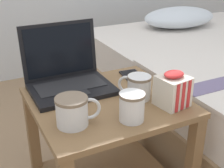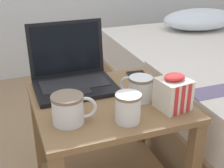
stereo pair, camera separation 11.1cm
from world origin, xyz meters
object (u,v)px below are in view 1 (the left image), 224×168
(mug_front_right, at_px, (73,110))
(cell_phone, at_px, (133,76))
(laptop, at_px, (68,76))
(mug_mid_center, at_px, (138,86))
(snack_bag, at_px, (173,90))
(mug_front_left, at_px, (132,105))

(mug_front_right, distance_m, cell_phone, 0.45)
(laptop, bearing_deg, mug_mid_center, -45.94)
(snack_bag, relative_size, cell_phone, 0.91)
(mug_front_left, distance_m, mug_mid_center, 0.16)
(snack_bag, height_order, cell_phone, snack_bag)
(laptop, relative_size, cell_phone, 2.18)
(mug_mid_center, height_order, cell_phone, mug_mid_center)
(cell_phone, bearing_deg, snack_bag, -90.59)
(mug_front_left, xyz_separation_m, mug_front_right, (-0.18, 0.06, -0.00))
(mug_front_right, relative_size, snack_bag, 1.11)
(laptop, distance_m, mug_mid_center, 0.29)
(cell_phone, bearing_deg, mug_mid_center, -114.75)
(mug_mid_center, bearing_deg, snack_bag, -51.92)
(snack_bag, bearing_deg, laptop, 132.22)
(mug_front_left, relative_size, mug_mid_center, 1.13)
(mug_front_right, xyz_separation_m, cell_phone, (0.37, 0.25, -0.05))
(mug_front_left, height_order, cell_phone, mug_front_left)
(laptop, bearing_deg, mug_front_left, -72.94)
(mug_mid_center, relative_size, snack_bag, 0.86)
(mug_mid_center, bearing_deg, mug_front_right, -166.43)
(laptop, height_order, mug_mid_center, laptop)
(cell_phone, bearing_deg, laptop, 174.00)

